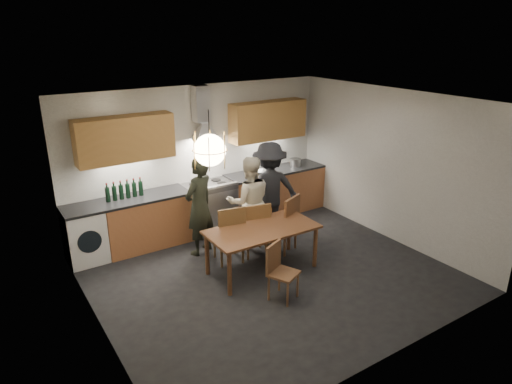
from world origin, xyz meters
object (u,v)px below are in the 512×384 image
chair_front (279,268)px  mixing_bowl (259,172)px  person_left (199,206)px  person_right (269,189)px  stock_pot (295,163)px  dining_table (262,233)px  person_mid (249,202)px  wine_bottles (124,189)px  chair_back_left (230,231)px

chair_front → mixing_bowl: size_ratio=3.07×
person_left → mixing_bowl: 1.76m
person_right → mixing_bowl: size_ratio=6.49×
stock_pot → person_left: bearing=-164.2°
dining_table → person_right: person_right is taller
dining_table → chair_front: bearing=-106.0°
person_mid → person_right: bearing=-139.3°
person_right → wine_bottles: 2.45m
chair_front → person_mid: person_mid is taller
dining_table → person_right: size_ratio=0.99×
person_mid → dining_table: bearing=90.7°
chair_front → person_left: person_left is taller
person_mid → stock_pot: (1.67, 0.90, 0.19)m
person_right → wine_bottles: size_ratio=2.72×
dining_table → wine_bottles: wine_bottles is taller
dining_table → stock_pot: stock_pot is taller
chair_front → wine_bottles: 2.92m
person_left → person_mid: (0.82, -0.20, -0.04)m
chair_back_left → stock_pot: (2.27, 1.29, 0.42)m
person_left → person_mid: size_ratio=1.05×
dining_table → person_mid: person_mid is taller
dining_table → person_mid: bearing=70.6°
dining_table → stock_pot: (1.98, 1.76, 0.35)m
chair_front → wine_bottles: bearing=90.8°
chair_back_left → person_mid: size_ratio=0.62×
person_mid → mixing_bowl: person_mid is taller
person_mid → wine_bottles: bearing=-8.3°
dining_table → mixing_bowl: (1.10, 1.74, 0.31)m
chair_front → person_mid: (0.53, 1.60, 0.33)m
dining_table → mixing_bowl: bearing=58.3°
mixing_bowl → chair_back_left: bearing=-137.4°
chair_back_left → stock_pot: stock_pot is taller
chair_front → person_mid: size_ratio=0.51×
chair_back_left → person_left: 0.68m
person_mid → stock_pot: bearing=-130.8°
chair_front → wine_bottles: (-1.23, 2.58, 0.60)m
person_mid → stock_pot: person_mid is taller
person_left → person_right: person_right is taller
person_mid → chair_back_left: bearing=53.8°
chair_back_left → chair_front: (0.07, -1.21, -0.10)m
chair_back_left → chair_front: 1.21m
chair_front → person_right: person_right is taller
mixing_bowl → stock_pot: (0.87, 0.01, 0.04)m
chair_front → stock_pot: stock_pot is taller
chair_front → chair_back_left: bearing=68.3°
stock_pot → chair_back_left: bearing=-150.3°
person_right → stock_pot: size_ratio=7.97×
dining_table → stock_pot: 2.67m
dining_table → person_left: person_left is taller
chair_front → mixing_bowl: bearing=37.1°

